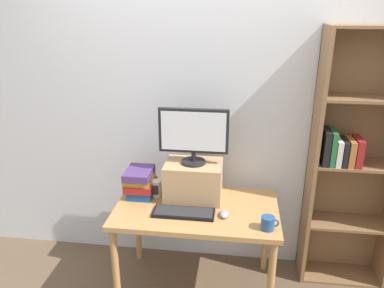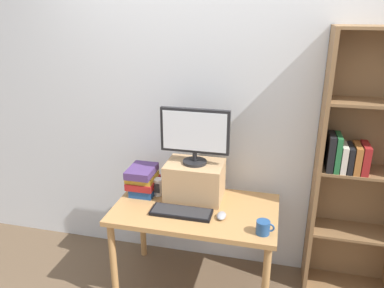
{
  "view_description": "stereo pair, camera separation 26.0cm",
  "coord_description": "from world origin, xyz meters",
  "px_view_note": "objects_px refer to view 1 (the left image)",
  "views": [
    {
      "loc": [
        0.28,
        -2.36,
        2.08
      ],
      "look_at": [
        -0.04,
        0.06,
        1.18
      ],
      "focal_mm": 35.0,
      "sensor_mm": 36.0,
      "label": 1
    },
    {
      "loc": [
        0.53,
        -2.31,
        2.08
      ],
      "look_at": [
        -0.04,
        0.06,
        1.18
      ],
      "focal_mm": 35.0,
      "sensor_mm": 36.0,
      "label": 2
    }
  ],
  "objects_px": {
    "bookshelf_unit": "(353,161)",
    "riser_box": "(194,180)",
    "book_stack": "(140,182)",
    "desk": "(196,217)",
    "computer_monitor": "(194,134)",
    "computer_mouse": "(224,214)",
    "keyboard": "(184,213)",
    "coffee_mug": "(268,223)",
    "desk_speaker": "(156,189)"
  },
  "relations": [
    {
      "from": "bookshelf_unit",
      "to": "riser_box",
      "type": "bearing_deg",
      "value": -171.89
    },
    {
      "from": "book_stack",
      "to": "desk",
      "type": "bearing_deg",
      "value": -15.71
    },
    {
      "from": "computer_monitor",
      "to": "desk",
      "type": "bearing_deg",
      "value": -74.13
    },
    {
      "from": "desk",
      "to": "computer_mouse",
      "type": "height_order",
      "value": "computer_mouse"
    },
    {
      "from": "bookshelf_unit",
      "to": "keyboard",
      "type": "height_order",
      "value": "bookshelf_unit"
    },
    {
      "from": "coffee_mug",
      "to": "desk_speaker",
      "type": "height_order",
      "value": "desk_speaker"
    },
    {
      "from": "computer_mouse",
      "to": "book_stack",
      "type": "xyz_separation_m",
      "value": [
        -0.65,
        0.22,
        0.09
      ]
    },
    {
      "from": "desk",
      "to": "bookshelf_unit",
      "type": "distance_m",
      "value": 1.22
    },
    {
      "from": "desk",
      "to": "bookshelf_unit",
      "type": "height_order",
      "value": "bookshelf_unit"
    },
    {
      "from": "riser_box",
      "to": "coffee_mug",
      "type": "xyz_separation_m",
      "value": [
        0.53,
        -0.37,
        -0.1
      ]
    },
    {
      "from": "coffee_mug",
      "to": "desk",
      "type": "bearing_deg",
      "value": 155.88
    },
    {
      "from": "riser_box",
      "to": "keyboard",
      "type": "xyz_separation_m",
      "value": [
        -0.04,
        -0.25,
        -0.13
      ]
    },
    {
      "from": "riser_box",
      "to": "desk_speaker",
      "type": "relative_size",
      "value": 3.19
    },
    {
      "from": "bookshelf_unit",
      "to": "computer_monitor",
      "type": "xyz_separation_m",
      "value": [
        -1.16,
        -0.17,
        0.22
      ]
    },
    {
      "from": "keyboard",
      "to": "book_stack",
      "type": "height_order",
      "value": "book_stack"
    },
    {
      "from": "keyboard",
      "to": "desk",
      "type": "bearing_deg",
      "value": 54.84
    },
    {
      "from": "desk_speaker",
      "to": "computer_monitor",
      "type": "bearing_deg",
      "value": 4.48
    },
    {
      "from": "desk_speaker",
      "to": "book_stack",
      "type": "bearing_deg",
      "value": 177.98
    },
    {
      "from": "bookshelf_unit",
      "to": "computer_mouse",
      "type": "distance_m",
      "value": 1.04
    },
    {
      "from": "desk",
      "to": "desk_speaker",
      "type": "relative_size",
      "value": 8.91
    },
    {
      "from": "desk",
      "to": "bookshelf_unit",
      "type": "xyz_separation_m",
      "value": [
        1.12,
        0.31,
        0.38
      ]
    },
    {
      "from": "bookshelf_unit",
      "to": "riser_box",
      "type": "distance_m",
      "value": 1.18
    },
    {
      "from": "computer_mouse",
      "to": "desk_speaker",
      "type": "xyz_separation_m",
      "value": [
        -0.53,
        0.22,
        0.05
      ]
    },
    {
      "from": "riser_box",
      "to": "computer_monitor",
      "type": "xyz_separation_m",
      "value": [
        0.0,
        -0.0,
        0.37
      ]
    },
    {
      "from": "bookshelf_unit",
      "to": "keyboard",
      "type": "xyz_separation_m",
      "value": [
        -1.2,
        -0.42,
        -0.28
      ]
    },
    {
      "from": "computer_monitor",
      "to": "book_stack",
      "type": "distance_m",
      "value": 0.57
    },
    {
      "from": "desk",
      "to": "computer_monitor",
      "type": "distance_m",
      "value": 0.61
    },
    {
      "from": "keyboard",
      "to": "book_stack",
      "type": "relative_size",
      "value": 1.67
    },
    {
      "from": "computer_monitor",
      "to": "keyboard",
      "type": "height_order",
      "value": "computer_monitor"
    },
    {
      "from": "bookshelf_unit",
      "to": "book_stack",
      "type": "xyz_separation_m",
      "value": [
        -1.57,
        -0.18,
        -0.18
      ]
    },
    {
      "from": "riser_box",
      "to": "coffee_mug",
      "type": "relative_size",
      "value": 3.57
    },
    {
      "from": "riser_box",
      "to": "book_stack",
      "type": "xyz_separation_m",
      "value": [
        -0.41,
        -0.02,
        -0.03
      ]
    },
    {
      "from": "keyboard",
      "to": "computer_mouse",
      "type": "xyz_separation_m",
      "value": [
        0.28,
        0.01,
        0.01
      ]
    },
    {
      "from": "computer_mouse",
      "to": "coffee_mug",
      "type": "relative_size",
      "value": 0.88
    },
    {
      "from": "desk_speaker",
      "to": "computer_mouse",
      "type": "bearing_deg",
      "value": -22.72
    },
    {
      "from": "riser_box",
      "to": "book_stack",
      "type": "relative_size",
      "value": 1.63
    },
    {
      "from": "computer_monitor",
      "to": "keyboard",
      "type": "distance_m",
      "value": 0.56
    },
    {
      "from": "desk",
      "to": "computer_monitor",
      "type": "height_order",
      "value": "computer_monitor"
    },
    {
      "from": "desk",
      "to": "book_stack",
      "type": "relative_size",
      "value": 4.54
    },
    {
      "from": "coffee_mug",
      "to": "computer_monitor",
      "type": "bearing_deg",
      "value": 145.73
    },
    {
      "from": "riser_box",
      "to": "computer_mouse",
      "type": "relative_size",
      "value": 4.04
    },
    {
      "from": "bookshelf_unit",
      "to": "coffee_mug",
      "type": "bearing_deg",
      "value": -139.77
    },
    {
      "from": "desk",
      "to": "desk_speaker",
      "type": "xyz_separation_m",
      "value": [
        -0.32,
        0.12,
        0.15
      ]
    },
    {
      "from": "book_stack",
      "to": "coffee_mug",
      "type": "height_order",
      "value": "book_stack"
    },
    {
      "from": "keyboard",
      "to": "computer_mouse",
      "type": "height_order",
      "value": "computer_mouse"
    },
    {
      "from": "riser_box",
      "to": "computer_mouse",
      "type": "height_order",
      "value": "riser_box"
    },
    {
      "from": "bookshelf_unit",
      "to": "coffee_mug",
      "type": "height_order",
      "value": "bookshelf_unit"
    },
    {
      "from": "riser_box",
      "to": "keyboard",
      "type": "relative_size",
      "value": 0.98
    },
    {
      "from": "book_stack",
      "to": "bookshelf_unit",
      "type": "bearing_deg",
      "value": 6.72
    },
    {
      "from": "keyboard",
      "to": "coffee_mug",
      "type": "xyz_separation_m",
      "value": [
        0.57,
        -0.11,
        0.03
      ]
    }
  ]
}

